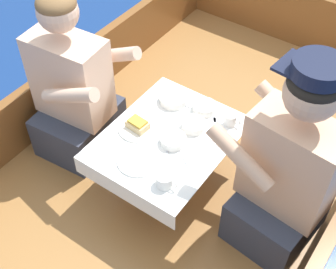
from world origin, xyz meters
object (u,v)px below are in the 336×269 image
at_px(person_port, 74,92).
at_px(coffee_cup_starboard, 165,180).
at_px(coffee_cup_port, 231,119).
at_px(person_starboard, 287,173).
at_px(sandwich, 138,124).

bearing_deg(person_port, coffee_cup_starboard, -21.08).
xyz_separation_m(coffee_cup_port, coffee_cup_starboard, (-0.05, -0.50, -0.00)).
bearing_deg(person_starboard, person_port, 11.32).
bearing_deg(person_port, coffee_cup_port, 14.90).
distance_m(person_port, coffee_cup_port, 0.85).
relative_size(person_port, coffee_cup_port, 11.00).
height_order(person_port, sandwich, person_port).
xyz_separation_m(person_port, coffee_cup_starboard, (0.75, -0.21, 0.01)).
relative_size(person_port, person_starboard, 0.93).
bearing_deg(coffee_cup_starboard, sandwich, 146.42).
bearing_deg(sandwich, coffee_cup_starboard, -33.58).
height_order(person_starboard, coffee_cup_port, person_starboard).
relative_size(person_starboard, coffee_cup_port, 11.82).
relative_size(sandwich, coffee_cup_starboard, 1.04).
bearing_deg(sandwich, person_port, 179.41).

